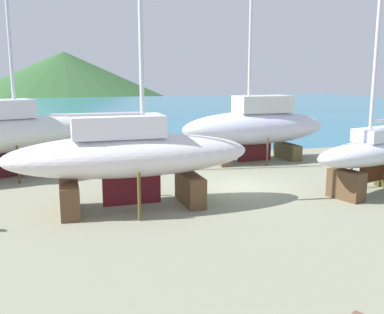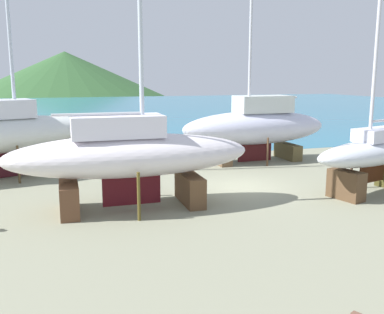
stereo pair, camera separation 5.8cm
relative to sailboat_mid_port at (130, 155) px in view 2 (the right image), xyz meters
name	(u,v)px [view 2 (the right image)]	position (x,y,z in m)	size (l,w,h in m)	color
ground_plane	(285,213)	(5.60, -2.50, -2.19)	(52.29, 52.29, 0.00)	gray
sea_water	(107,109)	(5.60, 54.13, -2.19)	(144.54, 87.12, 0.01)	teal
headland_hill	(66,89)	(3.36, 174.96, -2.19)	(138.25, 138.25, 30.89)	#2F562C
sailboat_mid_port	(130,155)	(0.00, 0.00, 0.00)	(9.80, 3.42, 13.91)	brown
sailboat_large_starboard	(374,154)	(10.80, -1.11, -0.37)	(7.30, 3.72, 10.42)	brown
sailboat_far_slipway	(5,133)	(-5.20, 7.37, 0.15)	(10.81, 6.51, 15.57)	brown
sailboat_small_center	(256,126)	(9.17, 7.46, 0.02)	(9.61, 3.37, 17.60)	brown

